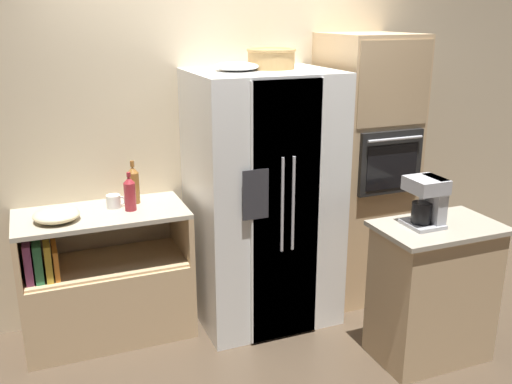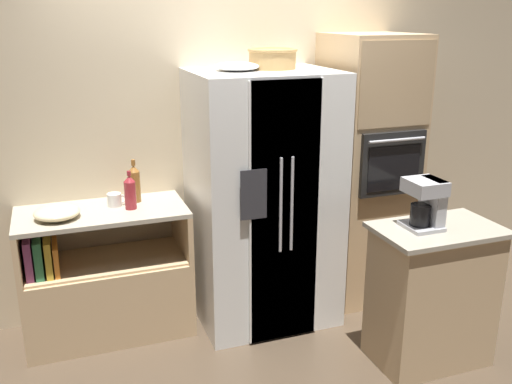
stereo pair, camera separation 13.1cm
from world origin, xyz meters
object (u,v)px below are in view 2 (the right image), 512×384
object	(u,v)px
mug	(115,200)
wicker_basket	(272,58)
refrigerator	(263,199)
mixing_bowl	(57,212)
fruit_bowl	(237,66)
bottle_tall	(135,183)
bottle_short	(130,192)
wall_oven	(367,170)
coffee_maker	(427,202)

from	to	relation	value
mug	wicker_basket	bearing A→B (deg)	-5.50
refrigerator	mixing_bowl	size ratio (longest dim) A/B	6.23
wicker_basket	fruit_bowl	bearing A→B (deg)	-171.28
refrigerator	bottle_tall	distance (m)	0.90
wicker_basket	bottle_tall	world-z (taller)	wicker_basket
bottle_short	mixing_bowl	world-z (taller)	bottle_short
bottle_short	mixing_bowl	distance (m)	0.47
wall_oven	bottle_short	size ratio (longest dim) A/B	7.73
mixing_bowl	coffee_maker	xyz separation A→B (m)	(2.08, -0.94, 0.13)
wall_oven	mixing_bowl	world-z (taller)	wall_oven
mug	fruit_bowl	bearing A→B (deg)	-9.95
bottle_short	wicker_basket	bearing A→B (deg)	-0.61
mixing_bowl	coffee_maker	bearing A→B (deg)	-24.43
refrigerator	bottle_tall	xyz separation A→B (m)	(-0.86, 0.23, 0.14)
wicker_basket	bottle_tall	distance (m)	1.27
fruit_bowl	bottle_tall	xyz separation A→B (m)	(-0.68, 0.19, -0.78)
coffee_maker	bottle_short	bearing A→B (deg)	148.83
bottle_tall	mug	distance (m)	0.18
mixing_bowl	coffee_maker	distance (m)	2.29
mug	refrigerator	bearing A→B (deg)	-10.39
wall_oven	wicker_basket	distance (m)	1.15
refrigerator	bottle_tall	bearing A→B (deg)	164.89
mug	mixing_bowl	bearing A→B (deg)	-161.41
wall_oven	bottle_short	world-z (taller)	wall_oven
refrigerator	mixing_bowl	distance (m)	1.38
fruit_bowl	bottle_short	xyz separation A→B (m)	(-0.74, 0.05, -0.80)
wall_oven	mixing_bowl	bearing A→B (deg)	-179.64
refrigerator	coffee_maker	distance (m)	1.15
refrigerator	mixing_bowl	bearing A→B (deg)	177.59
mug	mixing_bowl	world-z (taller)	mug
refrigerator	bottle_short	bearing A→B (deg)	174.40
refrigerator	coffee_maker	world-z (taller)	refrigerator
fruit_bowl	mug	size ratio (longest dim) A/B	2.29
fruit_bowl	wall_oven	bearing A→B (deg)	1.87
bottle_tall	bottle_short	bearing A→B (deg)	-109.75
wicker_basket	fruit_bowl	xyz separation A→B (m)	(-0.26, -0.04, -0.05)
mug	mixing_bowl	xyz separation A→B (m)	(-0.37, -0.13, -0.00)
fruit_bowl	bottle_short	world-z (taller)	fruit_bowl
fruit_bowl	bottle_short	bearing A→B (deg)	176.05
fruit_bowl	mixing_bowl	distance (m)	1.49
bottle_tall	mixing_bowl	size ratio (longest dim) A/B	1.04
wall_oven	mug	xyz separation A→B (m)	(-1.87, 0.11, -0.06)
refrigerator	coffee_maker	xyz separation A→B (m)	(0.70, -0.89, 0.18)
wicker_basket	refrigerator	bearing A→B (deg)	-139.08
refrigerator	coffee_maker	bearing A→B (deg)	-51.52
wicker_basket	fruit_bowl	world-z (taller)	wicker_basket
wall_oven	mug	distance (m)	1.87
bottle_tall	wall_oven	bearing A→B (deg)	-5.28
fruit_bowl	mug	bearing A→B (deg)	170.05
bottle_tall	refrigerator	bearing A→B (deg)	-15.11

